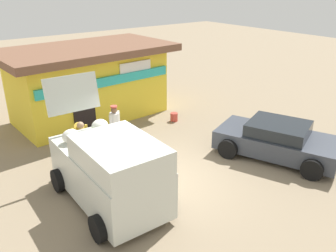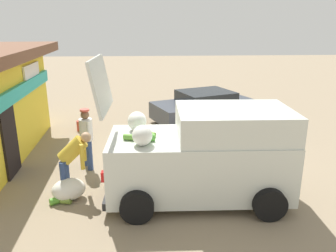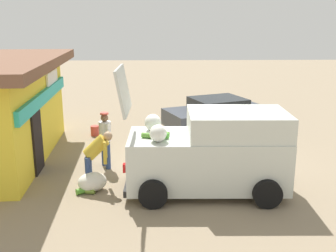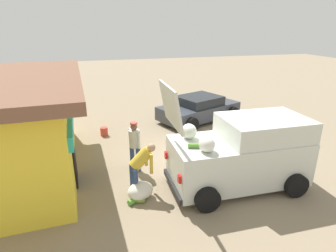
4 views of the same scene
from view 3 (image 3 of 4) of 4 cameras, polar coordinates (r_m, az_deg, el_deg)
name	(u,v)px [view 3 (image 3 of 4)]	position (r m, az deg, el deg)	size (l,w,h in m)	color
ground_plane	(189,163)	(12.12, 3.02, -5.27)	(60.00, 60.00, 0.00)	gray
delivery_van	(212,152)	(9.99, 6.13, -3.65)	(2.19, 4.06, 3.08)	silver
parked_sedan	(218,114)	(15.76, 6.96, 1.67)	(3.28, 4.35, 1.22)	#383D47
vendor_standing	(105,136)	(11.69, -8.80, -1.45)	(0.52, 0.45, 1.61)	navy
customer_bending	(96,154)	(10.39, -10.10, -3.83)	(0.57, 0.76, 1.44)	navy
unloaded_banana_pile	(92,182)	(10.38, -10.62, -7.78)	(0.77, 0.87, 0.47)	silver
paint_bucket	(95,131)	(15.11, -10.20, -0.65)	(0.31, 0.31, 0.36)	#BF3F33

